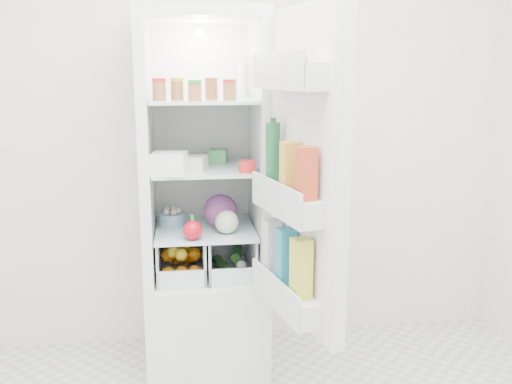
{
  "coord_description": "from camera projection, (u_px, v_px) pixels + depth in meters",
  "views": [
    {
      "loc": [
        -0.31,
        -1.6,
        1.53
      ],
      "look_at": [
        0.03,
        0.95,
        0.97
      ],
      "focal_mm": 40.0,
      "sensor_mm": 36.0,
      "label": 1
    }
  ],
  "objects": [
    {
      "name": "room_walls",
      "position": [
        290.0,
        46.0,
        1.57
      ],
      "size": [
        3.02,
        3.02,
        2.61
      ],
      "color": "silver",
      "rests_on": "ground"
    },
    {
      "name": "refrigerator",
      "position": [
        205.0,
        239.0,
        2.95
      ],
      "size": [
        0.6,
        0.6,
        1.8
      ],
      "color": "silver",
      "rests_on": "ground"
    },
    {
      "name": "shelf_low",
      "position": [
        205.0,
        228.0,
        2.88
      ],
      "size": [
        0.49,
        0.53,
        0.01
      ],
      "primitive_type": "cube",
      "color": "silver",
      "rests_on": "refrigerator"
    },
    {
      "name": "shelf_mid",
      "position": [
        204.0,
        168.0,
        2.81
      ],
      "size": [
        0.49,
        0.53,
        0.02
      ],
      "primitive_type": "cube",
      "color": "silver",
      "rests_on": "refrigerator"
    },
    {
      "name": "shelf_top",
      "position": [
        203.0,
        100.0,
        2.74
      ],
      "size": [
        0.49,
        0.53,
        0.02
      ],
      "primitive_type": "cube",
      "color": "silver",
      "rests_on": "refrigerator"
    },
    {
      "name": "crisper_left",
      "position": [
        181.0,
        254.0,
        2.89
      ],
      "size": [
        0.23,
        0.46,
        0.22
      ],
      "primitive_type": null,
      "color": "silver",
      "rests_on": "refrigerator"
    },
    {
      "name": "crisper_right",
      "position": [
        229.0,
        252.0,
        2.92
      ],
      "size": [
        0.23,
        0.46,
        0.22
      ],
      "primitive_type": null,
      "color": "silver",
      "rests_on": "refrigerator"
    },
    {
      "name": "condiment_jars",
      "position": [
        195.0,
        91.0,
        2.61
      ],
      "size": [
        0.38,
        0.16,
        0.08
      ],
      "color": "#B21919",
      "rests_on": "shelf_top"
    },
    {
      "name": "squeeze_bottle",
      "position": [
        243.0,
        79.0,
        2.91
      ],
      "size": [
        0.06,
        0.06,
        0.18
      ],
      "primitive_type": "cylinder",
      "rotation": [
        0.0,
        0.0,
        0.15
      ],
      "color": "silver",
      "rests_on": "shelf_top"
    },
    {
      "name": "tub_white",
      "position": [
        169.0,
        163.0,
        2.59
      ],
      "size": [
        0.18,
        0.18,
        0.1
      ],
      "primitive_type": "cube",
      "rotation": [
        0.0,
        0.0,
        -0.17
      ],
      "color": "white",
      "rests_on": "shelf_mid"
    },
    {
      "name": "tub_cream",
      "position": [
        194.0,
        163.0,
        2.7
      ],
      "size": [
        0.14,
        0.14,
        0.07
      ],
      "primitive_type": "cube",
      "rotation": [
        0.0,
        0.0,
        -0.29
      ],
      "color": "beige",
      "rests_on": "shelf_mid"
    },
    {
      "name": "tin_red",
      "position": [
        248.0,
        166.0,
        2.64
      ],
      "size": [
        0.08,
        0.08,
        0.05
      ],
      "primitive_type": "cylinder",
      "rotation": [
        0.0,
        0.0,
        -0.04
      ],
      "color": "red",
      "rests_on": "shelf_mid"
    },
    {
      "name": "foil_tray",
      "position": [
        197.0,
        159.0,
        2.93
      ],
      "size": [
        0.17,
        0.14,
        0.04
      ],
      "primitive_type": "cube",
      "rotation": [
        0.0,
        0.0,
        0.24
      ],
      "color": "#BCBCC0",
      "rests_on": "shelf_mid"
    },
    {
      "name": "tub_green",
      "position": [
        218.0,
        156.0,
        2.91
      ],
      "size": [
        0.11,
        0.14,
        0.07
      ],
      "primitive_type": "cube",
      "rotation": [
        0.0,
        0.0,
        -0.17
      ],
      "color": "#469C58",
      "rests_on": "shelf_mid"
    },
    {
      "name": "red_cabbage",
      "position": [
        220.0,
        211.0,
        2.85
      ],
      "size": [
        0.17,
        0.17,
        0.17
      ],
      "primitive_type": "sphere",
      "color": "#61215C",
      "rests_on": "shelf_low"
    },
    {
      "name": "bell_pepper",
      "position": [
        193.0,
        230.0,
        2.65
      ],
      "size": [
        0.09,
        0.09,
        0.09
      ],
      "primitive_type": "sphere",
      "color": "red",
      "rests_on": "shelf_low"
    },
    {
      "name": "mushroom_bowl",
      "position": [
        172.0,
        219.0,
        2.9
      ],
      "size": [
        0.16,
        0.16,
        0.06
      ],
      "primitive_type": "cylinder",
      "rotation": [
        0.0,
        0.0,
        -0.19
      ],
      "color": "#81A9C1",
      "rests_on": "shelf_low"
    },
    {
      "name": "salad_bag",
      "position": [
        227.0,
        222.0,
        2.75
      ],
      "size": [
        0.11,
        0.11,
        0.11
      ],
      "primitive_type": "sphere",
      "color": "beige",
      "rests_on": "shelf_low"
    },
    {
      "name": "citrus_pile",
      "position": [
        182.0,
        260.0,
        2.87
      ],
      "size": [
        0.2,
        0.31,
        0.16
      ],
      "color": "orange",
      "rests_on": "refrigerator"
    },
    {
      "name": "veg_pile",
      "position": [
        231.0,
        261.0,
        2.93
      ],
      "size": [
        0.16,
        0.3,
        0.1
      ],
      "color": "#1F4E1A",
      "rests_on": "refrigerator"
    },
    {
      "name": "fridge_door",
      "position": [
        301.0,
        179.0,
        2.3
      ],
      "size": [
        0.29,
        0.6,
        1.3
      ],
      "rotation": [
        0.0,
        0.0,
        1.79
      ],
      "color": "silver",
      "rests_on": "refrigerator"
    }
  ]
}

